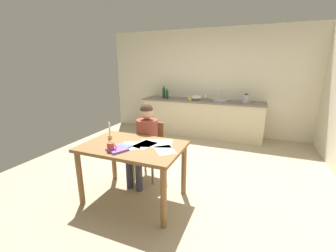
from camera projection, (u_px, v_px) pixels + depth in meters
ground_plane at (168, 174)px, 3.62m from camera, size 5.20×5.20×0.04m
wall_back at (206, 83)px, 5.59m from camera, size 5.20×0.12×2.60m
kitchen_counter at (201, 118)px, 5.49m from camera, size 2.98×0.64×0.90m
dining_table at (133, 154)px, 2.76m from camera, size 1.26×0.83×0.76m
chair_at_table at (150, 147)px, 3.42m from camera, size 0.43×0.43×0.87m
person_seated at (145, 138)px, 3.24m from camera, size 0.34×0.61×1.19m
coffee_mug at (111, 147)px, 2.52m from camera, size 0.12×0.08×0.10m
candlestick at (110, 134)px, 2.95m from camera, size 0.06×0.06×0.23m
book_magazine at (122, 147)px, 2.64m from camera, size 0.21×0.21×0.02m
book_cookery at (117, 150)px, 2.55m from camera, size 0.27×0.27×0.02m
paper_letter at (145, 145)px, 2.74m from camera, size 0.27×0.34×0.00m
paper_bill at (132, 146)px, 2.71m from camera, size 0.32×0.36×0.00m
paper_envelope at (165, 150)px, 2.57m from camera, size 0.35×0.36×0.00m
paper_receipt at (148, 143)px, 2.80m from camera, size 0.29×0.35×0.00m
paper_notice at (164, 144)px, 2.78m from camera, size 0.30×0.35×0.00m
sink_unit at (220, 100)px, 5.21m from camera, size 0.36×0.36×0.24m
bottle_oil at (164, 93)px, 5.73m from camera, size 0.07×0.07×0.31m
bottle_vinegar at (167, 94)px, 5.66m from camera, size 0.08×0.08×0.24m
mixing_bowl at (196, 97)px, 5.40m from camera, size 0.26×0.26×0.12m
stovetop_kettle at (246, 98)px, 4.98m from camera, size 0.18×0.18×0.22m
wine_glass_near_sink at (206, 95)px, 5.46m from camera, size 0.07×0.07×0.15m
wine_glass_by_kettle at (201, 95)px, 5.50m from camera, size 0.07×0.07×0.15m
teacup_on_counter at (190, 99)px, 5.32m from camera, size 0.11×0.08×0.09m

